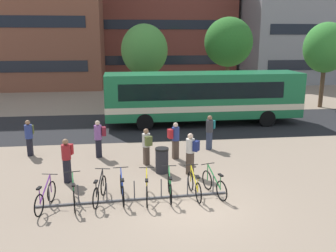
{
  "coord_description": "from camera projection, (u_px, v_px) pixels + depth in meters",
  "views": [
    {
      "loc": [
        -2.04,
        -10.77,
        5.39
      ],
      "look_at": [
        -0.13,
        5.18,
        1.38
      ],
      "focal_mm": 38.76,
      "sensor_mm": 36.0,
      "label": 1
    }
  ],
  "objects": [
    {
      "name": "city_bus",
      "position": [
        204.0,
        96.0,
        22.39
      ],
      "size": [
        12.06,
        2.72,
        3.2
      ],
      "rotation": [
        0.0,
        0.0,
        0.01
      ],
      "color": "#196B3D",
      "rests_on": "ground"
    },
    {
      "name": "parked_bicycle_black_2",
      "position": [
        100.0,
        191.0,
        12.04
      ],
      "size": [
        0.53,
        1.7,
        0.99
      ],
      "rotation": [
        0.0,
        0.0,
        1.38
      ],
      "color": "black",
      "rests_on": "ground"
    },
    {
      "name": "parked_bicycle_purple_0",
      "position": [
        45.0,
        197.0,
        11.55
      ],
      "size": [
        0.53,
        1.7,
        0.99
      ],
      "rotation": [
        0.0,
        0.0,
        1.39
      ],
      "color": "black",
      "rests_on": "ground"
    },
    {
      "name": "commuter_teal_pack_0",
      "position": [
        210.0,
        130.0,
        17.5
      ],
      "size": [
        0.57,
        0.6,
        1.69
      ],
      "rotation": [
        0.0,
        0.0,
        4.01
      ],
      "color": "#2D3851",
      "rests_on": "ground"
    },
    {
      "name": "bus_lane_asphalt",
      "position": [
        159.0,
        125.0,
        22.5
      ],
      "size": [
        80.0,
        7.2,
        0.01
      ],
      "primitive_type": "cube",
      "color": "#232326",
      "rests_on": "ground"
    },
    {
      "name": "parked_bicycle_yellow_4",
      "position": [
        147.0,
        189.0,
        12.14
      ],
      "size": [
        0.52,
        1.72,
        0.99
      ],
      "rotation": [
        0.0,
        0.0,
        1.51
      ],
      "color": "black",
      "rests_on": "ground"
    },
    {
      "name": "parked_bicycle_green_5",
      "position": [
        170.0,
        187.0,
        12.31
      ],
      "size": [
        0.52,
        1.72,
        0.99
      ],
      "rotation": [
        0.0,
        0.0,
        1.51
      ],
      "color": "black",
      "rests_on": "ground"
    },
    {
      "name": "street_tree_2",
      "position": [
        326.0,
        48.0,
        27.13
      ],
      "size": [
        3.29,
        3.29,
        6.4
      ],
      "color": "brown",
      "rests_on": "ground"
    },
    {
      "name": "commuter_maroon_pack_4",
      "position": [
        99.0,
        136.0,
        16.34
      ],
      "size": [
        0.56,
        0.39,
        1.72
      ],
      "rotation": [
        0.0,
        0.0,
        3.31
      ],
      "color": "black",
      "rests_on": "ground"
    },
    {
      "name": "ground",
      "position": [
        191.0,
        204.0,
        11.91
      ],
      "size": [
        200.0,
        200.0,
        0.0
      ],
      "primitive_type": "plane",
      "color": "gray"
    },
    {
      "name": "street_tree_1",
      "position": [
        144.0,
        50.0,
        28.96
      ],
      "size": [
        3.72,
        3.72,
        6.33
      ],
      "color": "brown",
      "rests_on": "ground"
    },
    {
      "name": "parked_bicycle_green_1",
      "position": [
        74.0,
        194.0,
        11.77
      ],
      "size": [
        0.52,
        1.71,
        0.99
      ],
      "rotation": [
        0.0,
        0.0,
        1.72
      ],
      "color": "black",
      "rests_on": "ground"
    },
    {
      "name": "trash_bin",
      "position": [
        162.0,
        160.0,
        14.59
      ],
      "size": [
        0.55,
        0.55,
        1.03
      ],
      "color": "#232328",
      "rests_on": "ground"
    },
    {
      "name": "parked_bicycle_yellow_6",
      "position": [
        194.0,
        186.0,
        12.42
      ],
      "size": [
        0.52,
        1.72,
        0.99
      ],
      "rotation": [
        0.0,
        0.0,
        1.65
      ],
      "color": "black",
      "rests_on": "ground"
    },
    {
      "name": "building_right_wing",
      "position": [
        315.0,
        2.0,
        44.49
      ],
      "size": [
        18.16,
        12.41,
        18.96
      ],
      "color": "gray",
      "rests_on": "ground"
    },
    {
      "name": "parked_bicycle_blue_3",
      "position": [
        122.0,
        189.0,
        12.16
      ],
      "size": [
        0.52,
        1.72,
        0.99
      ],
      "rotation": [
        0.0,
        0.0,
        1.64
      ],
      "color": "black",
      "rests_on": "ground"
    },
    {
      "name": "parked_bicycle_green_7",
      "position": [
        214.0,
        184.0,
        12.55
      ],
      "size": [
        0.64,
        1.67,
        0.99
      ],
      "rotation": [
        0.0,
        0.0,
        1.84
      ],
      "color": "black",
      "rests_on": "ground"
    },
    {
      "name": "commuter_navy_pack_1",
      "position": [
        191.0,
        151.0,
        14.27
      ],
      "size": [
        0.6,
        0.57,
        1.7
      ],
      "rotation": [
        0.0,
        0.0,
        2.46
      ],
      "color": "#47382D",
      "rests_on": "ground"
    },
    {
      "name": "commuter_red_pack_2",
      "position": [
        67.0,
        157.0,
        13.53
      ],
      "size": [
        0.45,
        0.59,
        1.7
      ],
      "rotation": [
        0.0,
        0.0,
        4.4
      ],
      "color": "black",
      "rests_on": "ground"
    },
    {
      "name": "commuter_olive_pack_3",
      "position": [
        147.0,
        144.0,
        15.35
      ],
      "size": [
        0.47,
        0.59,
        1.6
      ],
      "rotation": [
        0.0,
        0.0,
        1.91
      ],
      "color": "#47382D",
      "rests_on": "ground"
    },
    {
      "name": "commuter_olive_pack_6",
      "position": [
        29.0,
        135.0,
        16.59
      ],
      "size": [
        0.37,
        0.54,
        1.68
      ],
      "rotation": [
        0.0,
        0.0,
        4.63
      ],
      "color": "black",
      "rests_on": "ground"
    },
    {
      "name": "commuter_red_pack_5",
      "position": [
        175.0,
        138.0,
        16.12
      ],
      "size": [
        0.58,
        0.43,
        1.67
      ],
      "rotation": [
        0.0,
        0.0,
        0.26
      ],
      "color": "#47382D",
      "rests_on": "ground"
    },
    {
      "name": "street_tree_0",
      "position": [
        228.0,
        42.0,
        29.05
      ],
      "size": [
        3.86,
        3.86,
        6.86
      ],
      "color": "brown",
      "rests_on": "ground"
    },
    {
      "name": "building_centre_block",
      "position": [
        163.0,
        13.0,
        48.24
      ],
      "size": [
        17.36,
        11.22,
        16.73
      ],
      "color": "brown",
      "rests_on": "ground"
    },
    {
      "name": "bike_rack",
      "position": [
        134.0,
        198.0,
        12.19
      ],
      "size": [
        6.39,
        0.43,
        0.7
      ],
      "rotation": [
        0.0,
        0.0,
        0.05
      ],
      "color": "#47474C",
      "rests_on": "ground"
    }
  ]
}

